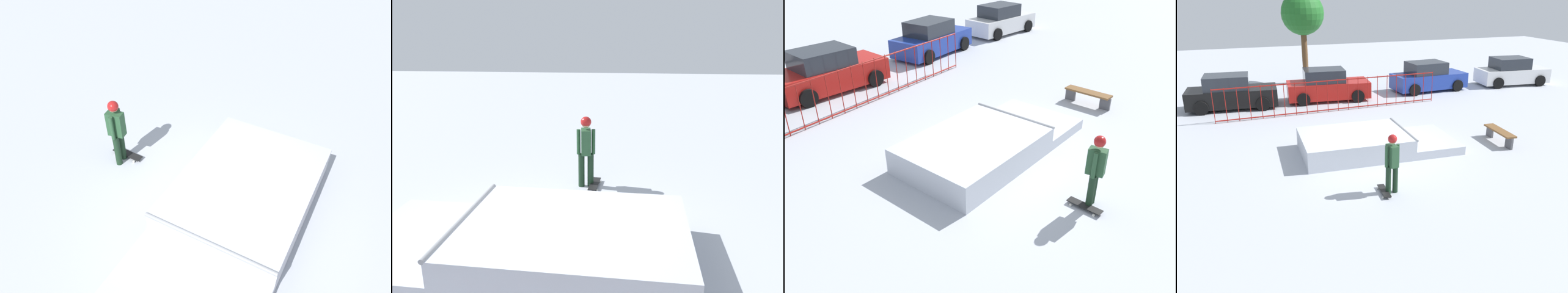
{
  "view_description": "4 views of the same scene",
  "coord_description": "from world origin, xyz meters",
  "views": [
    {
      "loc": [
        4.87,
        1.99,
        6.24
      ],
      "look_at": [
        -0.81,
        -0.94,
        0.9
      ],
      "focal_mm": 34.81,
      "sensor_mm": 36.0,
      "label": 1
    },
    {
      "loc": [
        -1.33,
        5.65,
        3.57
      ],
      "look_at": [
        -0.5,
        -2.81,
        1.0
      ],
      "focal_mm": 34.57,
      "sensor_mm": 36.0,
      "label": 2
    },
    {
      "loc": [
        -7.66,
        -5.21,
        5.5
      ],
      "look_at": [
        -0.68,
        0.11,
        0.6
      ],
      "focal_mm": 36.92,
      "sensor_mm": 36.0,
      "label": 3
    },
    {
      "loc": [
        -4.32,
        -12.24,
        5.32
      ],
      "look_at": [
        -0.55,
        -1.43,
        0.9
      ],
      "focal_mm": 37.52,
      "sensor_mm": 36.0,
      "label": 4
    }
  ],
  "objects": [
    {
      "name": "parked_car_white",
      "position": [
        11.4,
        7.84,
        0.72
      ],
      "size": [
        4.24,
        2.22,
        1.6
      ],
      "rotation": [
        0.0,
        0.0,
        -0.09
      ],
      "color": "white",
      "rests_on": "ground"
    },
    {
      "name": "perimeter_fence",
      "position": [
        -0.0,
        5.69,
        0.77
      ],
      "size": [
        10.38,
        0.46,
        1.5
      ],
      "rotation": [
        0.0,
        0.0,
        0.04
      ],
      "color": "maroon",
      "rests_on": "ground"
    },
    {
      "name": "distant_tree",
      "position": [
        -0.01,
        12.35,
        3.98
      ],
      "size": [
        2.48,
        2.48,
        5.28
      ],
      "color": "brown",
      "rests_on": "ground"
    },
    {
      "name": "parked_car_red",
      "position": [
        0.24,
        7.81,
        0.72
      ],
      "size": [
        4.23,
        2.2,
        1.6
      ],
      "rotation": [
        0.0,
        0.0,
        -0.09
      ],
      "color": "red",
      "rests_on": "ground"
    },
    {
      "name": "parked_car_black",
      "position": [
        -4.41,
        7.81,
        0.72
      ],
      "size": [
        4.2,
        2.13,
        1.6
      ],
      "rotation": [
        0.0,
        0.0,
        -0.06
      ],
      "color": "black",
      "rests_on": "ground"
    },
    {
      "name": "skate_ramp",
      "position": [
        -0.1,
        0.38,
        0.32
      ],
      "size": [
        5.49,
        2.78,
        0.74
      ],
      "rotation": [
        0.0,
        0.0,
        -0.03
      ],
      "color": "silver",
      "rests_on": "ground"
    },
    {
      "name": "skateboard",
      "position": [
        -0.67,
        -2.76,
        0.08
      ],
      "size": [
        0.31,
        0.81,
        0.09
      ],
      "rotation": [
        0.0,
        0.0,
        1.49
      ],
      "color": "black",
      "rests_on": "ground"
    },
    {
      "name": "skater",
      "position": [
        -0.46,
        -2.8,
        1.01
      ],
      "size": [
        0.44,
        0.41,
        1.73
      ],
      "rotation": [
        0.0,
        0.0,
        1.71
      ],
      "color": "black",
      "rests_on": "ground"
    },
    {
      "name": "parked_car_blue",
      "position": [
        6.05,
        8.09,
        0.72
      ],
      "size": [
        4.21,
        2.16,
        1.6
      ],
      "rotation": [
        0.0,
        0.0,
        0.07
      ],
      "color": "#1E3899",
      "rests_on": "ground"
    },
    {
      "name": "ground_plane",
      "position": [
        0.0,
        0.0,
        0.0
      ],
      "size": [
        60.0,
        60.0,
        0.0
      ],
      "primitive_type": "plane",
      "color": "#B2B7C1"
    },
    {
      "name": "park_bench",
      "position": [
        4.79,
        -0.36,
        0.36
      ],
      "size": [
        0.5,
        1.66,
        0.48
      ],
      "rotation": [
        0.0,
        0.0,
        4.65
      ],
      "color": "brown",
      "rests_on": "ground"
    }
  ]
}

